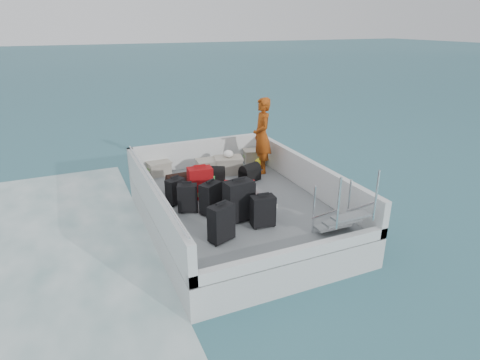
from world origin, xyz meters
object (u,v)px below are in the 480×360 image
at_px(suitcase_6, 263,211).
at_px(crate_0, 159,169).
at_px(suitcase_3, 239,201).
at_px(suitcase_4, 211,198).
at_px(suitcase_2, 176,191).
at_px(crate_1, 210,168).
at_px(suitcase_1, 188,198).
at_px(crate_2, 228,166).
at_px(crate_3, 255,157).
at_px(passenger, 262,136).
at_px(suitcase_5, 200,183).
at_px(suitcase_8, 240,189).
at_px(suitcase_7, 244,197).
at_px(suitcase_0, 221,223).

bearing_deg(suitcase_6, crate_0, 114.41).
bearing_deg(suitcase_3, suitcase_6, -58.03).
distance_m(suitcase_4, crate_0, 2.56).
distance_m(suitcase_2, crate_1, 1.81).
distance_m(suitcase_1, crate_2, 2.32).
distance_m(crate_3, passenger, 1.05).
xyz_separation_m(crate_1, crate_3, (1.41, 0.37, -0.01)).
bearing_deg(suitcase_1, suitcase_5, 69.62).
bearing_deg(suitcase_4, suitcase_8, 2.38).
bearing_deg(suitcase_1, crate_3, 60.87).
height_order(crate_0, passenger, passenger).
height_order(suitcase_7, crate_1, suitcase_7).
distance_m(suitcase_3, crate_3, 3.41).
relative_size(suitcase_0, suitcase_5, 0.97).
relative_size(crate_0, crate_2, 0.80).
bearing_deg(suitcase_4, suitcase_3, -85.30).
bearing_deg(suitcase_3, suitcase_7, 45.85).
height_order(suitcase_2, crate_0, suitcase_2).
height_order(suitcase_2, suitcase_4, suitcase_4).
xyz_separation_m(suitcase_5, crate_2, (1.13, 1.18, -0.15)).
bearing_deg(crate_3, suitcase_5, -141.51).
bearing_deg(suitcase_0, crate_1, 52.62).
relative_size(suitcase_0, suitcase_6, 1.13).
relative_size(crate_0, passenger, 0.28).
relative_size(suitcase_7, crate_2, 0.87).
xyz_separation_m(suitcase_7, suitcase_8, (0.21, 0.71, -0.15)).
relative_size(suitcase_8, crate_1, 1.13).
xyz_separation_m(suitcase_0, suitcase_2, (-0.31, 1.81, -0.07)).
distance_m(suitcase_0, suitcase_2, 1.84).
distance_m(suitcase_2, crate_0, 1.81).
bearing_deg(suitcase_5, crate_0, 110.26).
relative_size(suitcase_0, suitcase_1, 1.17).
relative_size(suitcase_3, passenger, 0.43).
relative_size(suitcase_3, crate_3, 1.46).
relative_size(crate_2, passenger, 0.35).
bearing_deg(suitcase_2, suitcase_1, -102.96).
bearing_deg(suitcase_5, suitcase_4, -87.90).
xyz_separation_m(suitcase_0, passenger, (2.18, 2.81, 0.59)).
relative_size(suitcase_4, suitcase_8, 0.95).
bearing_deg(suitcase_0, crate_3, 35.32).
relative_size(suitcase_7, crate_3, 1.02).
height_order(suitcase_1, suitcase_8, suitcase_1).
relative_size(suitcase_2, suitcase_5, 0.78).
distance_m(suitcase_7, crate_1, 2.16).
xyz_separation_m(suitcase_2, suitcase_5, (0.55, 0.04, 0.08)).
height_order(crate_1, passenger, passenger).
xyz_separation_m(suitcase_2, suitcase_6, (1.20, -1.61, 0.03)).
bearing_deg(suitcase_8, suitcase_6, -164.86).
bearing_deg(suitcase_6, suitcase_1, 139.86).
xyz_separation_m(suitcase_0, crate_3, (2.33, 3.50, -0.17)).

